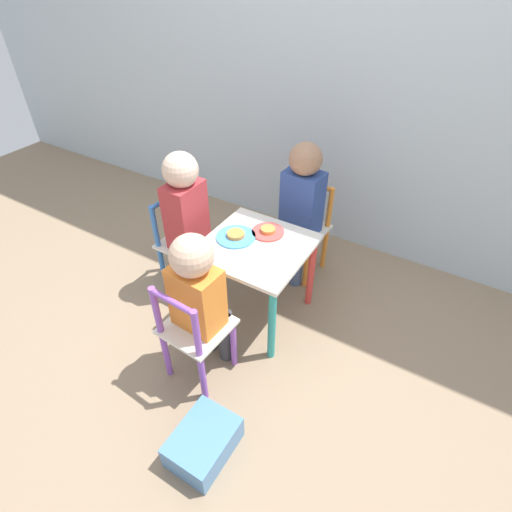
{
  "coord_description": "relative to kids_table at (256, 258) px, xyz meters",
  "views": [
    {
      "loc": [
        0.76,
        -1.27,
        1.57
      ],
      "look_at": [
        0.0,
        0.0,
        0.38
      ],
      "focal_mm": 28.0,
      "sensor_mm": 36.0,
      "label": 1
    }
  ],
  "objects": [
    {
      "name": "plate_left",
      "position": [
        -0.11,
        0.0,
        0.09
      ],
      "size": [
        0.19,
        0.19,
        0.03
      ],
      "color": "#4C9EE0",
      "rests_on": "kids_table"
    },
    {
      "name": "storage_bin",
      "position": [
        0.21,
        -0.74,
        -0.31
      ],
      "size": [
        0.2,
        0.27,
        0.12
      ],
      "color": "#4C7FB7",
      "rests_on": "ground_plane"
    },
    {
      "name": "child_back",
      "position": [
        0.03,
        0.4,
        0.12
      ],
      "size": [
        0.21,
        0.22,
        0.8
      ],
      "rotation": [
        0.0,
        0.0,
        -0.08
      ],
      "color": "#4C608E",
      "rests_on": "ground_plane"
    },
    {
      "name": "kids_table",
      "position": [
        0.0,
        0.0,
        0.0
      ],
      "size": [
        0.48,
        0.48,
        0.45
      ],
      "color": "silver",
      "rests_on": "ground_plane"
    },
    {
      "name": "chair_purple",
      "position": [
        -0.03,
        -0.46,
        -0.1
      ],
      "size": [
        0.28,
        0.28,
        0.54
      ],
      "rotation": [
        0.0,
        0.0,
        -3.21
      ],
      "color": "silver",
      "rests_on": "ground_plane"
    },
    {
      "name": "house_wall",
      "position": [
        0.0,
        0.89,
        0.93
      ],
      "size": [
        6.0,
        0.06,
        2.6
      ],
      "color": "#B2C1CC",
      "rests_on": "ground_plane"
    },
    {
      "name": "chair_blue",
      "position": [
        -0.46,
        0.01,
        -0.1
      ],
      "size": [
        0.26,
        0.26,
        0.54
      ],
      "rotation": [
        0.0,
        0.0,
        1.56
      ],
      "color": "silver",
      "rests_on": "ground_plane"
    },
    {
      "name": "child_front",
      "position": [
        -0.03,
        -0.4,
        0.09
      ],
      "size": [
        0.21,
        0.22,
        0.74
      ],
      "rotation": [
        0.0,
        0.0,
        -3.21
      ],
      "color": "#38383D",
      "rests_on": "ground_plane"
    },
    {
      "name": "ground_plane",
      "position": [
        0.0,
        0.0,
        -0.37
      ],
      "size": [
        6.0,
        6.0,
        0.0
      ],
      "primitive_type": "plane",
      "color": "#8C755B"
    },
    {
      "name": "child_left",
      "position": [
        -0.4,
        0.01,
        0.13
      ],
      "size": [
        0.22,
        0.2,
        0.81
      ],
      "rotation": [
        0.0,
        0.0,
        1.56
      ],
      "color": "#4C608E",
      "rests_on": "ground_plane"
    },
    {
      "name": "chair_orange",
      "position": [
        0.04,
        0.46,
        -0.1
      ],
      "size": [
        0.28,
        0.28,
        0.54
      ],
      "rotation": [
        0.0,
        0.0,
        -0.08
      ],
      "color": "silver",
      "rests_on": "ground_plane"
    },
    {
      "name": "plate_back",
      "position": [
        0.0,
        0.11,
        0.09
      ],
      "size": [
        0.16,
        0.16,
        0.03
      ],
      "color": "#E54C47",
      "rests_on": "kids_table"
    }
  ]
}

